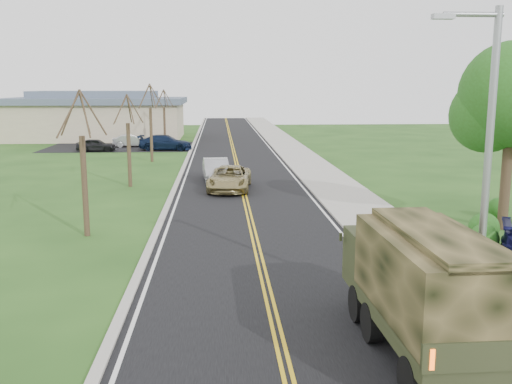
{
  "coord_description": "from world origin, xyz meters",
  "views": [
    {
      "loc": [
        -1.43,
        -13.65,
        6.19
      ],
      "look_at": [
        0.11,
        9.92,
        1.8
      ],
      "focal_mm": 40.0,
      "sensor_mm": 36.0,
      "label": 1
    }
  ],
  "objects": [
    {
      "name": "leafy_tree",
      "position": [
        11.0,
        10.01,
        5.49
      ],
      "size": [
        4.83,
        4.5,
        8.1
      ],
      "color": "#38281C",
      "rests_on": "ground"
    },
    {
      "name": "lot_car_dark",
      "position": [
        -13.23,
        42.0,
        0.62
      ],
      "size": [
        3.69,
        1.54,
        1.25
      ],
      "primitive_type": "imported",
      "rotation": [
        0.0,
        0.0,
        1.59
      ],
      "color": "black",
      "rests_on": "ground"
    },
    {
      "name": "suv_champagne",
      "position": [
        -0.8,
        20.31,
        0.73
      ],
      "size": [
        2.93,
        5.44,
        1.45
      ],
      "primitive_type": "imported",
      "rotation": [
        0.0,
        0.0,
        -0.1
      ],
      "color": "#958754",
      "rests_on": "ground"
    },
    {
      "name": "ground",
      "position": [
        0.0,
        0.0,
        0.0
      ],
      "size": [
        160.0,
        160.0,
        0.0
      ],
      "primitive_type": "plane",
      "color": "#204316",
      "rests_on": "ground"
    },
    {
      "name": "sidewalk_right",
      "position": [
        5.9,
        40.0,
        0.05
      ],
      "size": [
        3.2,
        120.0,
        0.1
      ],
      "primitive_type": "cube",
      "color": "#9E998E",
      "rests_on": "ground"
    },
    {
      "name": "curb_right",
      "position": [
        4.15,
        40.0,
        0.06
      ],
      "size": [
        0.3,
        120.0,
        0.12
      ],
      "primitive_type": "cube",
      "color": "#9E998E",
      "rests_on": "ground"
    },
    {
      "name": "bare_tree_d",
      "position": [
        -7.0,
        46.0,
        2.55
      ],
      "size": [
        1.88,
        2.2,
        5.91
      ],
      "color": "#38281C",
      "rests_on": "ground"
    },
    {
      "name": "bare_tree_b",
      "position": [
        -7.0,
        22.0,
        2.48
      ],
      "size": [
        1.83,
        2.14,
        5.73
      ],
      "color": "#38281C",
      "rests_on": "ground"
    },
    {
      "name": "street_light",
      "position": [
        4.9,
        -0.5,
        4.43
      ],
      "size": [
        1.65,
        0.22,
        8.0
      ],
      "color": "gray",
      "rests_on": "ground"
    },
    {
      "name": "bare_tree_c",
      "position": [
        -7.0,
        34.0,
        2.78
      ],
      "size": [
        2.04,
        2.39,
        6.42
      ],
      "color": "#38281C",
      "rests_on": "ground"
    },
    {
      "name": "curb_left",
      "position": [
        -4.15,
        40.0,
        0.05
      ],
      "size": [
        0.3,
        120.0,
        0.1
      ],
      "primitive_type": "cube",
      "color": "#9E998E",
      "rests_on": "ground"
    },
    {
      "name": "road",
      "position": [
        0.0,
        40.0,
        0.01
      ],
      "size": [
        8.0,
        120.0,
        0.01
      ],
      "primitive_type": "cube",
      "color": "black",
      "rests_on": "ground"
    },
    {
      "name": "commercial_building",
      "position": [
        -15.98,
        55.97,
        2.69
      ],
      "size": [
        25.5,
        21.5,
        5.65
      ],
      "color": "tan",
      "rests_on": "ground"
    },
    {
      "name": "military_truck",
      "position": [
        3.2,
        -1.43,
        1.79
      ],
      "size": [
        2.32,
        6.33,
        3.13
      ],
      "rotation": [
        0.0,
        0.0,
        0.02
      ],
      "color": "black",
      "rests_on": "ground"
    },
    {
      "name": "lot_car_navy",
      "position": [
        -6.66,
        42.72,
        0.75
      ],
      "size": [
        5.31,
        2.44,
        1.5
      ],
      "primitive_type": "imported",
      "rotation": [
        0.0,
        0.0,
        1.5
      ],
      "color": "black",
      "rests_on": "ground"
    },
    {
      "name": "bare_tree_a",
      "position": [
        -7.0,
        10.0,
        2.63
      ],
      "size": [
        1.93,
        2.26,
        6.08
      ],
      "color": "#38281C",
      "rests_on": "ground"
    },
    {
      "name": "lot_car_silver",
      "position": [
        -10.41,
        46.05,
        0.65
      ],
      "size": [
        4.11,
        1.89,
        1.31
      ],
      "primitive_type": "imported",
      "rotation": [
        0.0,
        0.0,
        1.7
      ],
      "color": "#ADADB2",
      "rests_on": "ground"
    },
    {
      "name": "sedan_silver",
      "position": [
        -1.63,
        23.62,
        0.75
      ],
      "size": [
        1.92,
        4.65,
        1.5
      ],
      "primitive_type": "imported",
      "rotation": [
        0.0,
        0.0,
        0.08
      ],
      "color": "#A3A3A7",
      "rests_on": "ground"
    }
  ]
}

